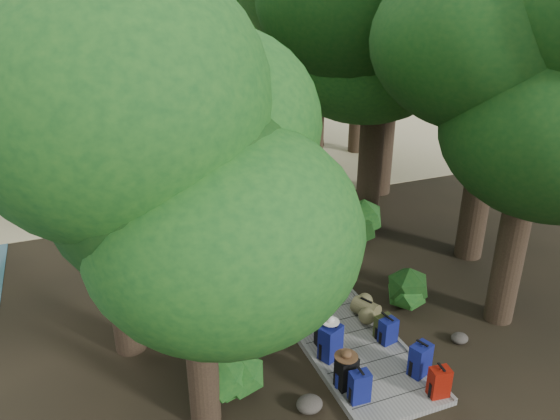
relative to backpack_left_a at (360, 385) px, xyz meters
name	(u,v)px	position (x,y,z in m)	size (l,w,h in m)	color
ground	(298,282)	(0.68, 4.33, -0.46)	(120.00, 120.00, 0.00)	black
sand_beach	(173,126)	(0.68, 20.33, -0.45)	(40.00, 22.00, 0.02)	tan
boardwalk	(284,262)	(0.68, 5.33, -0.40)	(2.00, 12.00, 0.12)	gray
backpack_left_a	(360,385)	(0.00, 0.00, 0.00)	(0.36, 0.25, 0.68)	navy
backpack_left_b	(346,371)	(-0.05, 0.40, 0.02)	(0.39, 0.27, 0.71)	black
backpack_left_c	(331,340)	(0.05, 1.27, 0.07)	(0.44, 0.31, 0.82)	navy
backpack_left_d	(307,313)	(0.07, 2.48, -0.06)	(0.37, 0.27, 0.56)	navy
backpack_right_a	(439,381)	(1.42, -0.42, -0.01)	(0.36, 0.26, 0.65)	#941E09
backpack_right_b	(420,358)	(1.43, 0.20, 0.03)	(0.41, 0.29, 0.73)	navy
backpack_right_c	(388,330)	(1.38, 1.27, -0.04)	(0.35, 0.25, 0.61)	navy
backpack_right_d	(384,326)	(1.40, 1.44, -0.06)	(0.37, 0.27, 0.57)	#303817
duffel_right_khaki	(366,308)	(1.42, 2.26, -0.14)	(0.39, 0.59, 0.39)	brown
suitcase_on_boardwalk	(324,332)	(0.12, 1.70, -0.05)	(0.37, 0.21, 0.58)	black
lone_suitcase_on_sand	(226,168)	(1.09, 12.26, -0.09)	(0.44, 0.25, 0.69)	black
hat_brown	(346,354)	(-0.09, 0.39, 0.44)	(0.44, 0.44, 0.13)	#51351E
hat_white	(331,319)	(0.05, 1.32, 0.54)	(0.36, 0.36, 0.12)	silver
kayak	(109,163)	(-2.94, 14.99, -0.26)	(0.79, 3.60, 0.36)	red
sun_lounger	(282,142)	(4.38, 14.69, -0.13)	(0.63, 1.95, 0.63)	silver
tree_right_a	(534,128)	(4.28, 1.22, 3.99)	(5.34, 5.34, 8.90)	black
tree_right_b	(497,65)	(5.62, 3.91, 4.71)	(5.79, 5.79, 10.34)	black
tree_right_c	(378,57)	(3.99, 6.70, 4.61)	(5.86, 5.86, 10.14)	black
tree_right_d	(391,17)	(5.73, 8.89, 5.43)	(6.42, 6.42, 11.77)	black
tree_right_e	(317,40)	(4.55, 11.78, 4.48)	(5.49, 5.49, 9.88)	black
tree_right_f	(362,38)	(7.24, 13.31, 4.27)	(5.30, 5.30, 9.47)	black
tree_left_a	(192,223)	(-2.67, 0.70, 3.37)	(4.60, 4.60, 7.67)	black
tree_left_b	(103,139)	(-3.63, 3.21, 4.09)	(5.05, 5.05, 9.09)	black
tree_left_c	(126,124)	(-2.83, 7.24, 3.27)	(4.28, 4.28, 7.45)	black
tree_back_a	(127,28)	(-1.20, 18.95, 4.47)	(5.69, 5.69, 9.85)	black
tree_back_b	(194,8)	(2.26, 20.84, 5.05)	(6.17, 6.17, 11.02)	black
tree_back_c	(269,29)	(5.67, 19.67, 4.10)	(5.07, 5.07, 9.13)	black
tree_back_d	(29,54)	(-5.27, 18.39, 3.65)	(4.93, 4.93, 8.21)	black
palm_right_a	(306,74)	(3.56, 10.53, 3.56)	(4.72, 4.72, 8.04)	#103A10
palm_right_b	(320,47)	(6.14, 14.82, 3.78)	(4.39, 4.39, 8.49)	#103A10
palm_right_c	(235,64)	(3.07, 17.06, 2.94)	(4.28, 4.28, 6.80)	#103A10
palm_left_a	(69,116)	(-4.14, 10.66, 2.78)	(4.07, 4.07, 6.48)	#103A10
rock_left_a	(309,404)	(-0.88, 0.22, -0.33)	(0.49, 0.44, 0.27)	#4C473F
rock_left_b	(218,345)	(-1.95, 2.51, -0.36)	(0.35, 0.32, 0.19)	#4C473F
rock_left_c	(232,288)	(-1.03, 4.49, -0.34)	(0.45, 0.40, 0.25)	#4C473F
rock_left_d	(189,238)	(-1.40, 7.61, -0.37)	(0.32, 0.29, 0.18)	#4C473F
rock_right_a	(460,338)	(2.90, 0.82, -0.36)	(0.37, 0.33, 0.20)	#4C473F
rock_right_b	(406,280)	(3.15, 3.21, -0.34)	(0.44, 0.40, 0.24)	#4C473F
rock_right_c	(330,252)	(2.05, 5.33, -0.38)	(0.30, 0.27, 0.16)	#4C473F
shrub_left_a	(230,373)	(-2.08, 1.13, 0.02)	(1.08, 1.08, 0.97)	#154719
shrub_left_b	(210,261)	(-1.32, 5.47, -0.03)	(0.96, 0.96, 0.86)	#154719
shrub_left_c	(148,213)	(-2.36, 8.80, 0.10)	(1.24, 1.24, 1.12)	#154719
shrub_right_a	(411,292)	(2.60, 2.26, 0.02)	(1.06, 1.06, 0.95)	#154719
shrub_right_b	(360,221)	(3.29, 5.90, 0.11)	(1.27, 1.27, 1.14)	#154719
shrub_right_c	(294,178)	(3.05, 10.30, -0.05)	(0.91, 0.91, 0.82)	#154719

